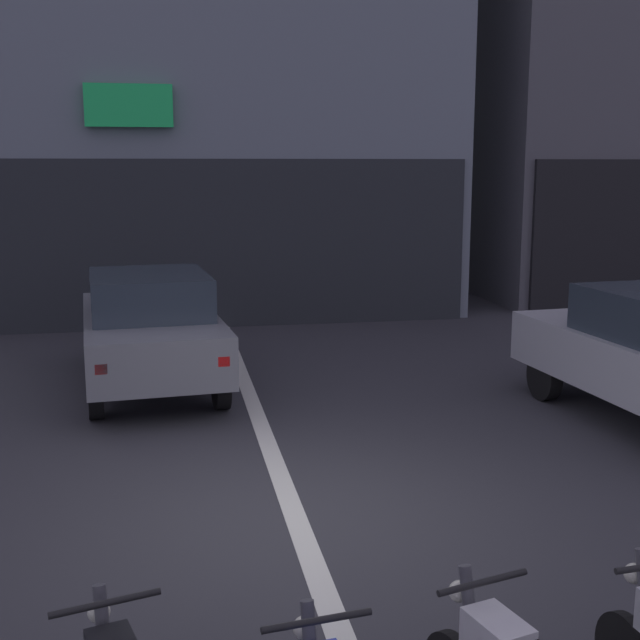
% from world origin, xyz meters
% --- Properties ---
extents(ground_plane, '(120.00, 120.00, 0.00)m').
position_xyz_m(ground_plane, '(0.00, 0.00, 0.00)').
color(ground_plane, '#333338').
extents(lane_centre_line, '(0.20, 18.00, 0.01)m').
position_xyz_m(lane_centre_line, '(0.00, 6.00, 0.00)').
color(lane_centre_line, silver).
rests_on(lane_centre_line, ground).
extents(building_mid_block, '(9.92, 8.83, 11.68)m').
position_xyz_m(building_mid_block, '(0.03, 13.35, 5.82)').
color(building_mid_block, gray).
rests_on(building_mid_block, ground).
extents(car_grey_crossing_near, '(2.13, 4.24, 1.64)m').
position_xyz_m(car_grey_crossing_near, '(-1.31, 4.66, 0.89)').
color(car_grey_crossing_near, black).
rests_on(car_grey_crossing_near, ground).
extents(car_blue_down_street, '(2.11, 4.24, 1.64)m').
position_xyz_m(car_blue_down_street, '(1.04, 12.11, 0.89)').
color(car_blue_down_street, black).
rests_on(car_blue_down_street, ground).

